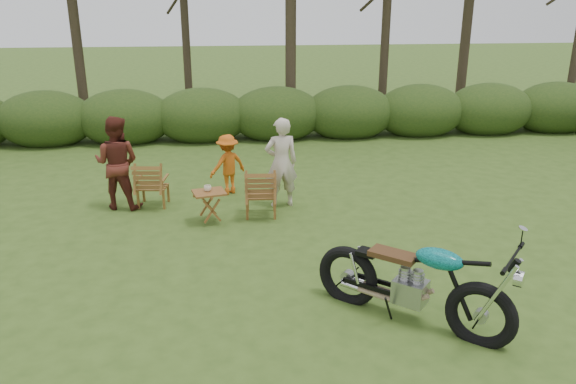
{
  "coord_description": "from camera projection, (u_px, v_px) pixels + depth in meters",
  "views": [
    {
      "loc": [
        -1.38,
        -5.93,
        3.63
      ],
      "look_at": [
        -0.49,
        1.86,
        0.9
      ],
      "focal_mm": 35.0,
      "sensor_mm": 36.0,
      "label": 1
    }
  ],
  "objects": [
    {
      "name": "ground",
      "position": [
        345.0,
        309.0,
        6.9
      ],
      "size": [
        80.0,
        80.0,
        0.0
      ],
      "primitive_type": "plane",
      "color": "#334C19",
      "rests_on": "ground"
    },
    {
      "name": "motorcycle",
      "position": [
        408.0,
        319.0,
        6.68
      ],
      "size": [
        2.33,
        2.16,
        1.32
      ],
      "primitive_type": null,
      "rotation": [
        0.0,
        0.0,
        -0.7
      ],
      "color": "#0EB9B6",
      "rests_on": "ground"
    },
    {
      "name": "lawn_chair_right",
      "position": [
        261.0,
        215.0,
        9.88
      ],
      "size": [
        0.64,
        0.64,
        0.88
      ],
      "primitive_type": null,
      "rotation": [
        0.0,
        0.0,
        3.08
      ],
      "color": "brown",
      "rests_on": "ground"
    },
    {
      "name": "lawn_chair_left",
      "position": [
        154.0,
        205.0,
        10.34
      ],
      "size": [
        0.65,
        0.65,
        0.85
      ],
      "primitive_type": null,
      "rotation": [
        0.0,
        0.0,
        3.02
      ],
      "color": "brown",
      "rests_on": "ground"
    },
    {
      "name": "side_table",
      "position": [
        210.0,
        207.0,
        9.46
      ],
      "size": [
        0.63,
        0.57,
        0.56
      ],
      "primitive_type": null,
      "rotation": [
        0.0,
        0.0,
        0.23
      ],
      "color": "brown",
      "rests_on": "ground"
    },
    {
      "name": "cup",
      "position": [
        208.0,
        188.0,
        9.38
      ],
      "size": [
        0.15,
        0.15,
        0.1
      ],
      "primitive_type": "imported",
      "rotation": [
        0.0,
        0.0,
        -0.26
      ],
      "color": "beige",
      "rests_on": "side_table"
    },
    {
      "name": "adult_a",
      "position": [
        281.0,
        205.0,
        10.34
      ],
      "size": [
        0.64,
        0.46,
        1.64
      ],
      "primitive_type": "imported",
      "rotation": [
        0.0,
        0.0,
        3.26
      ],
      "color": "beige",
      "rests_on": "ground"
    },
    {
      "name": "adult_b",
      "position": [
        122.0,
        207.0,
        10.26
      ],
      "size": [
        0.94,
        0.81,
        1.68
      ],
      "primitive_type": "imported",
      "rotation": [
        0.0,
        0.0,
        2.91
      ],
      "color": "#582219",
      "rests_on": "ground"
    },
    {
      "name": "child",
      "position": [
        229.0,
        193.0,
        10.99
      ],
      "size": [
        0.87,
        0.76,
        1.17
      ],
      "primitive_type": "imported",
      "rotation": [
        0.0,
        0.0,
        3.67
      ],
      "color": "#C35512",
      "rests_on": "ground"
    }
  ]
}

